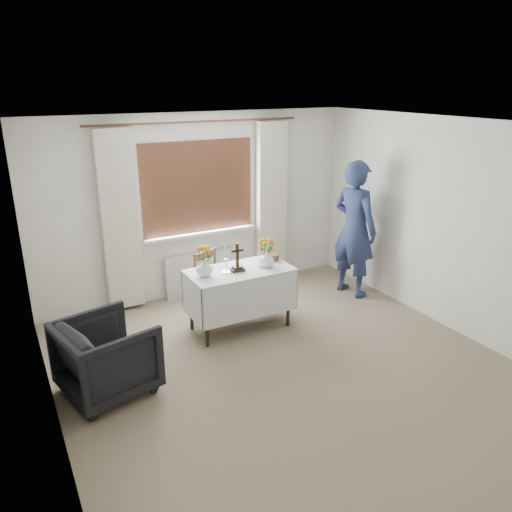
{
  "coord_description": "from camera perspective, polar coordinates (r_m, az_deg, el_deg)",
  "views": [
    {
      "loc": [
        -2.46,
        -3.73,
        2.88
      ],
      "look_at": [
        0.1,
        1.01,
        0.98
      ],
      "focal_mm": 35.0,
      "sensor_mm": 36.0,
      "label": 1
    }
  ],
  "objects": [
    {
      "name": "altar_table",
      "position": [
        6.06,
        -1.85,
        -4.93
      ],
      "size": [
        1.24,
        0.64,
        0.76
      ],
      "primitive_type": "cube",
      "color": "silver",
      "rests_on": "ground"
    },
    {
      "name": "candlestick_left",
      "position": [
        5.77,
        -3.44,
        -0.26
      ],
      "size": [
        0.1,
        0.1,
        0.35
      ],
      "primitive_type": null,
      "rotation": [
        0.0,
        0.0,
        0.02
      ],
      "color": "white",
      "rests_on": "altar_table"
    },
    {
      "name": "wooden_chair",
      "position": [
        6.34,
        -4.72,
        -3.38
      ],
      "size": [
        0.5,
        0.5,
        0.86
      ],
      "primitive_type": null,
      "rotation": [
        0.0,
        0.0,
        0.34
      ],
      "color": "#582F1E",
      "rests_on": "ground"
    },
    {
      "name": "wooden_cross",
      "position": [
        5.81,
        -2.15,
        -0.15
      ],
      "size": [
        0.16,
        0.12,
        0.34
      ],
      "primitive_type": null,
      "rotation": [
        0.0,
        0.0,
        -0.03
      ],
      "color": "black",
      "rests_on": "altar_table"
    },
    {
      "name": "candlestick_right",
      "position": [
        5.94,
        0.39,
        0.23
      ],
      "size": [
        0.1,
        0.1,
        0.33
      ],
      "primitive_type": null,
      "rotation": [
        0.0,
        0.0,
        -0.13
      ],
      "color": "white",
      "rests_on": "altar_table"
    },
    {
      "name": "radiator",
      "position": [
        7.11,
        -6.08,
        -1.94
      ],
      "size": [
        1.1,
        0.1,
        0.6
      ],
      "primitive_type": "cube",
      "color": "silver",
      "rests_on": "ground"
    },
    {
      "name": "flower_vase_right",
      "position": [
        5.97,
        1.23,
        -0.35
      ],
      "size": [
        0.24,
        0.24,
        0.19
      ],
      "primitive_type": "imported",
      "rotation": [
        0.0,
        0.0,
        0.38
      ],
      "color": "white",
      "rests_on": "altar_table"
    },
    {
      "name": "person",
      "position": [
        6.99,
        11.19,
        3.04
      ],
      "size": [
        0.59,
        0.77,
        1.9
      ],
      "primitive_type": "imported",
      "rotation": [
        0.0,
        0.0,
        1.78
      ],
      "color": "navy",
      "rests_on": "ground"
    },
    {
      "name": "armchair",
      "position": [
        5.08,
        -16.66,
        -10.99
      ],
      "size": [
        0.99,
        0.97,
        0.75
      ],
      "primitive_type": "imported",
      "rotation": [
        0.0,
        0.0,
        1.81
      ],
      "color": "black",
      "rests_on": "ground"
    },
    {
      "name": "flower_vase_left",
      "position": [
        5.71,
        -5.92,
        -1.34
      ],
      "size": [
        0.22,
        0.22,
        0.2
      ],
      "primitive_type": "imported",
      "rotation": [
        0.0,
        0.0,
        -0.18
      ],
      "color": "white",
      "rests_on": "altar_table"
    },
    {
      "name": "wicker_basket",
      "position": [
        6.22,
        1.68,
        -0.08
      ],
      "size": [
        0.26,
        0.26,
        0.08
      ],
      "primitive_type": "cylinder",
      "rotation": [
        0.0,
        0.0,
        0.3
      ],
      "color": "brown",
      "rests_on": "altar_table"
    },
    {
      "name": "ground",
      "position": [
        5.32,
        4.4,
        -13.41
      ],
      "size": [
        5.0,
        5.0,
        0.0
      ],
      "primitive_type": "plane",
      "color": "#7C6856",
      "rests_on": "ground"
    }
  ]
}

